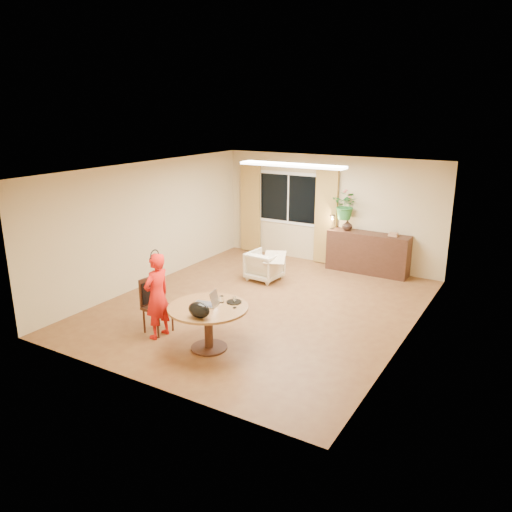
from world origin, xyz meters
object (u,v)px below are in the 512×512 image
at_px(dining_chair, 158,306).
at_px(dining_table, 208,316).
at_px(child, 157,296).
at_px(armchair, 265,266).
at_px(sideboard, 368,253).

bearing_deg(dining_chair, dining_table, 1.76).
distance_m(dining_table, child, 0.98).
bearing_deg(dining_table, child, -175.88).
distance_m(child, armchair, 3.41).
relative_size(dining_table, armchair, 1.79).
relative_size(dining_table, child, 0.87).
bearing_deg(dining_chair, child, -41.38).
bearing_deg(sideboard, child, -110.34).
bearing_deg(child, sideboard, 162.85).
distance_m(dining_table, dining_chair, 1.10).
height_order(dining_chair, armchair, dining_chair).
distance_m(dining_chair, armchair, 3.26).
bearing_deg(dining_table, sideboard, 79.77).
distance_m(child, sideboard, 5.36).
relative_size(dining_table, sideboard, 0.67).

